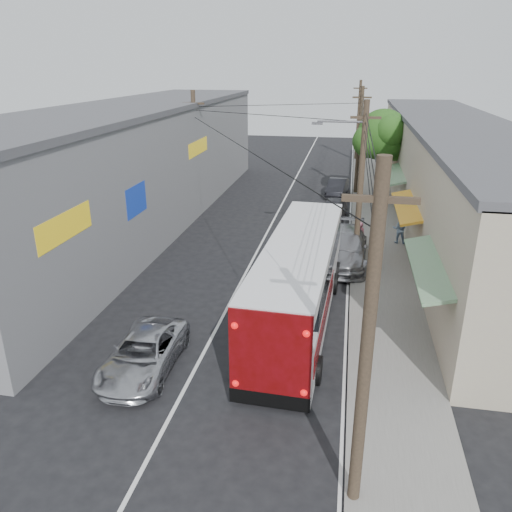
# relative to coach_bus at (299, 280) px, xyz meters

# --- Properties ---
(ground) EXTENTS (120.00, 120.00, 0.00)m
(ground) POSITION_rel_coach_bus_xyz_m (-3.00, -6.54, -1.72)
(ground) COLOR black
(ground) RESTS_ON ground
(sidewalk) EXTENTS (3.00, 80.00, 0.12)m
(sidewalk) POSITION_rel_coach_bus_xyz_m (3.50, 13.46, -1.66)
(sidewalk) COLOR slate
(sidewalk) RESTS_ON ground
(building_right) EXTENTS (7.09, 40.00, 6.25)m
(building_right) POSITION_rel_coach_bus_xyz_m (7.99, 15.46, 1.43)
(building_right) COLOR #B0A28C
(building_right) RESTS_ON ground
(building_left) EXTENTS (7.20, 36.00, 7.25)m
(building_left) POSITION_rel_coach_bus_xyz_m (-11.50, 11.45, 1.93)
(building_left) COLOR slate
(building_left) RESTS_ON ground
(utility_poles) EXTENTS (11.80, 45.28, 8.00)m
(utility_poles) POSITION_rel_coach_bus_xyz_m (0.13, 13.78, 2.41)
(utility_poles) COLOR #473828
(utility_poles) RESTS_ON ground
(street_tree) EXTENTS (4.40, 4.00, 6.60)m
(street_tree) POSITION_rel_coach_bus_xyz_m (3.87, 19.47, 2.96)
(street_tree) COLOR #3F2B19
(street_tree) RESTS_ON ground
(coach_bus) EXTENTS (3.01, 11.60, 3.32)m
(coach_bus) POSITION_rel_coach_bus_xyz_m (0.00, 0.00, 0.00)
(coach_bus) COLOR white
(coach_bus) RESTS_ON ground
(jeepney) EXTENTS (2.16, 4.49, 1.23)m
(jeepney) POSITION_rel_coach_bus_xyz_m (-4.63, -4.43, -1.10)
(jeepney) COLOR silver
(jeepney) RESTS_ON ground
(parked_suv) EXTENTS (2.40, 5.77, 1.67)m
(parked_suv) POSITION_rel_coach_bus_xyz_m (1.60, 6.46, -0.88)
(parked_suv) COLOR gray
(parked_suv) RESTS_ON ground
(parked_car_mid) EXTENTS (1.89, 4.06, 1.35)m
(parked_car_mid) POSITION_rel_coach_bus_xyz_m (0.80, 14.06, -1.05)
(parked_car_mid) COLOR #2B2A30
(parked_car_mid) RESTS_ON ground
(parked_car_far) EXTENTS (1.73, 3.97, 1.27)m
(parked_car_far) POSITION_rel_coach_bus_xyz_m (0.80, 20.46, -1.08)
(parked_car_far) COLOR black
(parked_car_far) RESTS_ON ground
(pedestrian_near) EXTENTS (0.58, 0.42, 1.50)m
(pedestrian_near) POSITION_rel_coach_bus_xyz_m (2.40, 8.40, -0.85)
(pedestrian_near) COLOR #C56886
(pedestrian_near) RESTS_ON sidewalk
(pedestrian_far) EXTENTS (0.87, 0.72, 1.63)m
(pedestrian_far) POSITION_rel_coach_bus_xyz_m (4.60, 9.77, -0.78)
(pedestrian_far) COLOR #85A2C2
(pedestrian_far) RESTS_ON sidewalk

